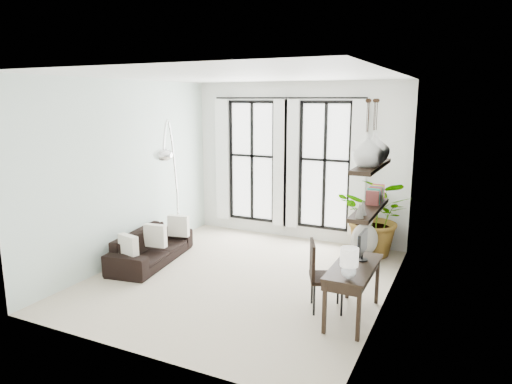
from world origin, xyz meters
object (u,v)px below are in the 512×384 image
Objects in this scene: desk at (353,270)px; buddha at (364,242)px; sofa at (151,247)px; desk_chair at (321,272)px; arc_lamp at (170,152)px; plant at (377,217)px.

buddha is (-0.32, 2.22, -0.31)m from desk.
desk is at bearing -108.17° from sofa.
buddha is (0.15, 2.10, -0.17)m from desk_chair.
desk is at bearing -17.24° from arc_lamp.
arc_lamp is at bearing -161.95° from buddha.
desk_chair is (-0.46, 0.11, -0.14)m from desk.
plant is at bearing 94.49° from desk.
desk is (3.75, -0.63, 0.42)m from sofa.
desk_chair is 3.61m from arc_lamp.
arc_lamp is at bearing 162.76° from desk.
buddha is at bearing -102.08° from plant.
desk reaches higher than sofa.
desk is (0.21, -2.70, -0.05)m from plant.
arc_lamp is 2.72× the size of buddha.
sofa is 0.76× the size of arc_lamp.
sofa is 1.53× the size of desk.
desk reaches higher than buddha.
desk_chair is (3.29, -0.52, 0.28)m from sofa.
buddha is (3.33, 1.08, -1.53)m from arc_lamp.
sofa is 3.78m from buddha.
plant reaches higher than buddha.
desk_chair is at bearing 166.49° from desk.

